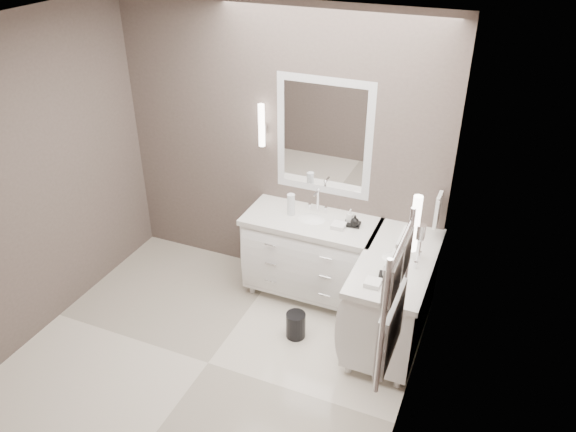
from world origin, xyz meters
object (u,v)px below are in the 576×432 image
at_px(vanity_back, 311,252).
at_px(towel_ladder, 393,307).
at_px(vanity_right, 393,294).
at_px(waste_bin, 296,325).

relative_size(vanity_back, towel_ladder, 1.38).
xyz_separation_m(vanity_right, waste_bin, (-0.77, -0.30, -0.36)).
xyz_separation_m(vanity_back, vanity_right, (0.88, -0.33, 0.00)).
xyz_separation_m(towel_ladder, waste_bin, (-1.00, 1.00, -1.27)).
height_order(towel_ladder, waste_bin, towel_ladder).
bearing_deg(waste_bin, vanity_back, 99.45).
bearing_deg(vanity_back, waste_bin, -80.55).
bearing_deg(vanity_right, vanity_back, 159.62).
height_order(vanity_right, waste_bin, vanity_right).
xyz_separation_m(vanity_back, towel_ladder, (1.10, -1.63, 0.91)).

